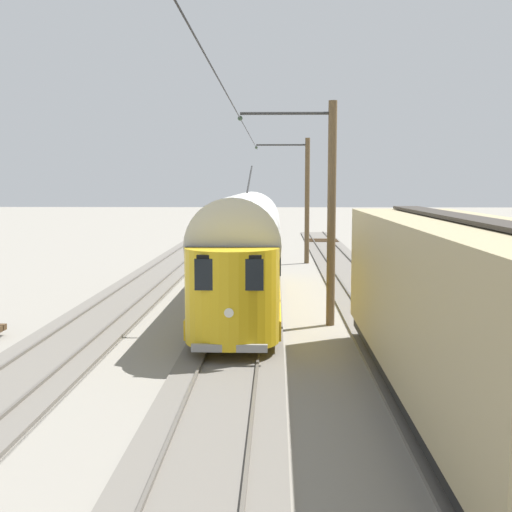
{
  "coord_description": "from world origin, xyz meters",
  "views": [
    {
      "loc": [
        -1.18,
        22.44,
        4.66
      ],
      "look_at": [
        -0.42,
        -1.95,
        1.98
      ],
      "focal_mm": 46.0,
      "sensor_mm": 36.0,
      "label": 1
    }
  ],
  "objects_px": {
    "catenary_pole_mid_near": "(329,209)",
    "switch_stand": "(386,272)",
    "coach_adjacent": "(463,310)",
    "catenary_pole_foreground": "(306,198)",
    "vintage_streetcar": "(245,249)"
  },
  "relations": [
    {
      "from": "catenary_pole_mid_near",
      "to": "switch_stand",
      "type": "xyz_separation_m",
      "value": [
        -3.28,
        -8.09,
        -3.14
      ]
    },
    {
      "from": "coach_adjacent",
      "to": "catenary_pole_foreground",
      "type": "height_order",
      "value": "catenary_pole_foreground"
    },
    {
      "from": "coach_adjacent",
      "to": "catenary_pole_mid_near",
      "type": "relative_size",
      "value": 1.86
    },
    {
      "from": "vintage_streetcar",
      "to": "coach_adjacent",
      "type": "height_order",
      "value": "vintage_streetcar"
    },
    {
      "from": "coach_adjacent",
      "to": "catenary_pole_foreground",
      "type": "bearing_deg",
      "value": -85.47
    },
    {
      "from": "coach_adjacent",
      "to": "switch_stand",
      "type": "height_order",
      "value": "coach_adjacent"
    },
    {
      "from": "vintage_streetcar",
      "to": "catenary_pole_foreground",
      "type": "distance_m",
      "value": 14.57
    },
    {
      "from": "catenary_pole_mid_near",
      "to": "switch_stand",
      "type": "relative_size",
      "value": 5.93
    },
    {
      "from": "vintage_streetcar",
      "to": "coach_adjacent",
      "type": "xyz_separation_m",
      "value": [
        -4.91,
        11.34,
        -0.09
      ]
    },
    {
      "from": "catenary_pole_foreground",
      "to": "switch_stand",
      "type": "height_order",
      "value": "catenary_pole_foreground"
    },
    {
      "from": "vintage_streetcar",
      "to": "coach_adjacent",
      "type": "bearing_deg",
      "value": 113.43
    },
    {
      "from": "coach_adjacent",
      "to": "switch_stand",
      "type": "bearing_deg",
      "value": -94.35
    },
    {
      "from": "vintage_streetcar",
      "to": "catenary_pole_mid_near",
      "type": "height_order",
      "value": "catenary_pole_mid_near"
    },
    {
      "from": "coach_adjacent",
      "to": "catenary_pole_foreground",
      "type": "distance_m",
      "value": 25.67
    },
    {
      "from": "vintage_streetcar",
      "to": "catenary_pole_mid_near",
      "type": "relative_size",
      "value": 2.25
    }
  ]
}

